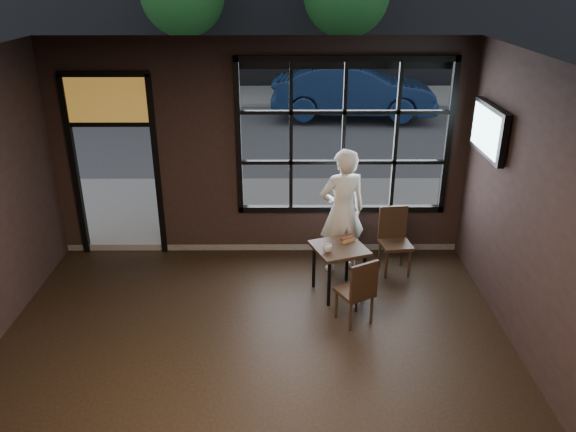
{
  "coord_description": "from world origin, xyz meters",
  "views": [
    {
      "loc": [
        0.36,
        -4.27,
        3.99
      ],
      "look_at": [
        0.4,
        2.2,
        1.15
      ],
      "focal_mm": 35.0,
      "sensor_mm": 36.0,
      "label": 1
    }
  ],
  "objects_px": {
    "man": "(342,212)",
    "navy_car": "(353,91)",
    "chair_near": "(355,290)",
    "cafe_table": "(338,270)"
  },
  "relations": [
    {
      "from": "cafe_table",
      "to": "man",
      "type": "relative_size",
      "value": 0.38
    },
    {
      "from": "cafe_table",
      "to": "navy_car",
      "type": "height_order",
      "value": "navy_car"
    },
    {
      "from": "man",
      "to": "chair_near",
      "type": "bearing_deg",
      "value": 76.47
    },
    {
      "from": "man",
      "to": "navy_car",
      "type": "distance_m",
      "value": 8.92
    },
    {
      "from": "cafe_table",
      "to": "man",
      "type": "height_order",
      "value": "man"
    },
    {
      "from": "chair_near",
      "to": "navy_car",
      "type": "height_order",
      "value": "navy_car"
    },
    {
      "from": "man",
      "to": "navy_car",
      "type": "height_order",
      "value": "man"
    },
    {
      "from": "man",
      "to": "navy_car",
      "type": "relative_size",
      "value": 0.4
    },
    {
      "from": "cafe_table",
      "to": "chair_near",
      "type": "height_order",
      "value": "chair_near"
    },
    {
      "from": "cafe_table",
      "to": "navy_car",
      "type": "distance_m",
      "value": 9.59
    }
  ]
}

